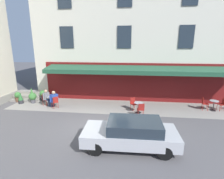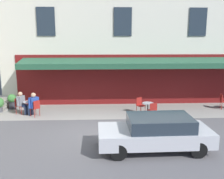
{
  "view_description": "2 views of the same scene",
  "coord_description": "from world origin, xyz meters",
  "px_view_note": "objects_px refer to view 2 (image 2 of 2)",
  "views": [
    {
      "loc": [
        -2.37,
        9.14,
        4.63
      ],
      "look_at": [
        -0.79,
        -4.21,
        1.13
      ],
      "focal_mm": 27.73,
      "sensor_mm": 36.0,
      "label": 1
    },
    {
      "loc": [
        -0.31,
        11.11,
        4.31
      ],
      "look_at": [
        -0.95,
        -3.62,
        1.24
      ],
      "focal_mm": 40.92,
      "sensor_mm": 36.0,
      "label": 2
    }
  ],
  "objects_px": {
    "cafe_chair_red_back_row": "(223,100)",
    "seated_companion_in_blue": "(33,103)",
    "cafe_chair_red_corner_left": "(19,104)",
    "parked_car_silver": "(156,132)",
    "cafe_chair_red_near_door": "(140,104)",
    "cafe_table_far_end": "(148,107)",
    "seated_patron_in_grey": "(22,102)",
    "cafe_chair_red_by_window": "(36,107)",
    "potted_plant_by_steps": "(12,101)",
    "cafe_chair_red_under_awning": "(153,109)",
    "cafe_table_near_entrance": "(29,106)"
  },
  "relations": [
    {
      "from": "cafe_chair_red_under_awning",
      "to": "seated_patron_in_grey",
      "type": "relative_size",
      "value": 0.71
    },
    {
      "from": "cafe_chair_red_corner_left",
      "to": "cafe_table_far_end",
      "type": "relative_size",
      "value": 1.21
    },
    {
      "from": "cafe_chair_red_back_row",
      "to": "cafe_chair_red_near_door",
      "type": "height_order",
      "value": "same"
    },
    {
      "from": "seated_patron_in_grey",
      "to": "seated_companion_in_blue",
      "type": "bearing_deg",
      "value": 151.48
    },
    {
      "from": "cafe_chair_red_corner_left",
      "to": "cafe_chair_red_back_row",
      "type": "distance_m",
      "value": 12.0
    },
    {
      "from": "cafe_chair_red_by_window",
      "to": "cafe_table_far_end",
      "type": "bearing_deg",
      "value": 178.58
    },
    {
      "from": "potted_plant_by_steps",
      "to": "parked_car_silver",
      "type": "relative_size",
      "value": 0.21
    },
    {
      "from": "cafe_chair_red_back_row",
      "to": "cafe_chair_red_near_door",
      "type": "distance_m",
      "value": 5.16
    },
    {
      "from": "cafe_chair_red_corner_left",
      "to": "seated_patron_in_grey",
      "type": "distance_m",
      "value": 0.26
    },
    {
      "from": "cafe_chair_red_corner_left",
      "to": "parked_car_silver",
      "type": "bearing_deg",
      "value": 143.62
    },
    {
      "from": "cafe_table_far_end",
      "to": "parked_car_silver",
      "type": "distance_m",
      "value": 4.27
    },
    {
      "from": "cafe_chair_red_under_awning",
      "to": "cafe_chair_red_by_window",
      "type": "bearing_deg",
      "value": -6.98
    },
    {
      "from": "cafe_table_far_end",
      "to": "potted_plant_by_steps",
      "type": "xyz_separation_m",
      "value": [
        7.96,
        -1.79,
        -0.01
      ]
    },
    {
      "from": "cafe_table_far_end",
      "to": "cafe_chair_red_near_door",
      "type": "relative_size",
      "value": 0.82
    },
    {
      "from": "cafe_chair_red_by_window",
      "to": "cafe_chair_red_back_row",
      "type": "xyz_separation_m",
      "value": [
        -10.9,
        -1.02,
        0.0
      ]
    },
    {
      "from": "cafe_table_far_end",
      "to": "cafe_chair_red_near_door",
      "type": "distance_m",
      "value": 0.63
    },
    {
      "from": "seated_patron_in_grey",
      "to": "potted_plant_by_steps",
      "type": "relative_size",
      "value": 1.41
    },
    {
      "from": "cafe_table_far_end",
      "to": "cafe_chair_red_near_door",
      "type": "xyz_separation_m",
      "value": [
        0.36,
        -0.52,
        0.06
      ]
    },
    {
      "from": "cafe_chair_red_back_row",
      "to": "seated_companion_in_blue",
      "type": "xyz_separation_m",
      "value": [
        11.07,
        0.88,
        0.16
      ]
    },
    {
      "from": "cafe_table_far_end",
      "to": "seated_patron_in_grey",
      "type": "distance_m",
      "value": 7.06
    },
    {
      "from": "cafe_chair_red_by_window",
      "to": "cafe_chair_red_back_row",
      "type": "relative_size",
      "value": 1.0
    },
    {
      "from": "cafe_chair_red_by_window",
      "to": "potted_plant_by_steps",
      "type": "bearing_deg",
      "value": -41.85
    },
    {
      "from": "cafe_chair_red_back_row",
      "to": "seated_companion_in_blue",
      "type": "bearing_deg",
      "value": 4.54
    },
    {
      "from": "cafe_chair_red_back_row",
      "to": "parked_car_silver",
      "type": "xyz_separation_m",
      "value": [
        5.24,
        5.4,
        0.16
      ]
    },
    {
      "from": "cafe_table_near_entrance",
      "to": "cafe_chair_red_corner_left",
      "type": "bearing_deg",
      "value": -17.63
    },
    {
      "from": "cafe_chair_red_back_row",
      "to": "cafe_chair_red_near_door",
      "type": "xyz_separation_m",
      "value": [
        5.12,
        0.65,
        0.0
      ]
    },
    {
      "from": "cafe_chair_red_by_window",
      "to": "cafe_chair_red_under_awning",
      "type": "height_order",
      "value": "same"
    },
    {
      "from": "cafe_chair_red_by_window",
      "to": "cafe_chair_red_under_awning",
      "type": "bearing_deg",
      "value": 173.02
    },
    {
      "from": "cafe_chair_red_back_row",
      "to": "seated_patron_in_grey",
      "type": "distance_m",
      "value": 11.8
    },
    {
      "from": "cafe_chair_red_under_awning",
      "to": "potted_plant_by_steps",
      "type": "relative_size",
      "value": 1.0
    },
    {
      "from": "cafe_chair_red_corner_left",
      "to": "cafe_chair_red_near_door",
      "type": "xyz_separation_m",
      "value": [
        -6.87,
        0.22,
        0.0
      ]
    },
    {
      "from": "cafe_chair_red_by_window",
      "to": "cafe_chair_red_under_awning",
      "type": "relative_size",
      "value": 1.0
    },
    {
      "from": "cafe_table_near_entrance",
      "to": "cafe_chair_red_near_door",
      "type": "bearing_deg",
      "value": 179.72
    },
    {
      "from": "cafe_chair_red_by_window",
      "to": "potted_plant_by_steps",
      "type": "height_order",
      "value": "same"
    },
    {
      "from": "cafe_table_near_entrance",
      "to": "cafe_table_far_end",
      "type": "relative_size",
      "value": 1.0
    },
    {
      "from": "potted_plant_by_steps",
      "to": "parked_car_silver",
      "type": "bearing_deg",
      "value": 141.21
    },
    {
      "from": "cafe_table_far_end",
      "to": "seated_companion_in_blue",
      "type": "height_order",
      "value": "seated_companion_in_blue"
    },
    {
      "from": "cafe_chair_red_near_door",
      "to": "seated_patron_in_grey",
      "type": "distance_m",
      "value": 6.67
    },
    {
      "from": "cafe_chair_red_back_row",
      "to": "parked_car_silver",
      "type": "relative_size",
      "value": 0.21
    },
    {
      "from": "cafe_table_near_entrance",
      "to": "cafe_chair_red_under_awning",
      "type": "bearing_deg",
      "value": 170.19
    },
    {
      "from": "cafe_chair_red_corner_left",
      "to": "potted_plant_by_steps",
      "type": "xyz_separation_m",
      "value": [
        0.74,
        -1.04,
        -0.06
      ]
    },
    {
      "from": "cafe_table_far_end",
      "to": "cafe_chair_red_under_awning",
      "type": "xyz_separation_m",
      "value": [
        -0.14,
        0.62,
        0.06
      ]
    },
    {
      "from": "cafe_chair_red_by_window",
      "to": "cafe_chair_red_corner_left",
      "type": "relative_size",
      "value": 1.0
    },
    {
      "from": "cafe_chair_red_by_window",
      "to": "potted_plant_by_steps",
      "type": "relative_size",
      "value": 1.0
    },
    {
      "from": "seated_patron_in_grey",
      "to": "seated_companion_in_blue",
      "type": "height_order",
      "value": "seated_companion_in_blue"
    },
    {
      "from": "cafe_chair_red_by_window",
      "to": "cafe_chair_red_back_row",
      "type": "distance_m",
      "value": 10.95
    },
    {
      "from": "seated_patron_in_grey",
      "to": "parked_car_silver",
      "type": "bearing_deg",
      "value": 143.14
    },
    {
      "from": "cafe_chair_red_back_row",
      "to": "cafe_table_far_end",
      "type": "bearing_deg",
      "value": 13.77
    },
    {
      "from": "cafe_chair_red_corner_left",
      "to": "cafe_chair_red_near_door",
      "type": "distance_m",
      "value": 6.87
    },
    {
      "from": "cafe_chair_red_corner_left",
      "to": "cafe_chair_red_by_window",
      "type": "bearing_deg",
      "value": 151.46
    }
  ]
}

